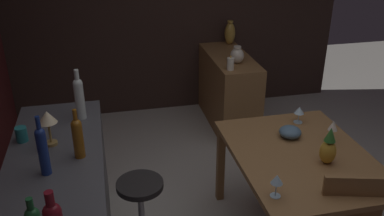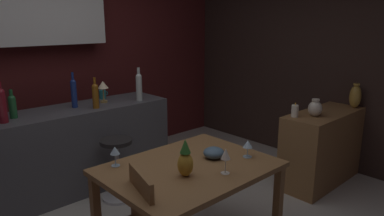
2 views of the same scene
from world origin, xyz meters
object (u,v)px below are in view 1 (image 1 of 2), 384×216
object	(u,v)px
dining_table	(300,164)
counter_lamp	(48,120)
sideboard_cabinet	(228,90)
vase_brass	(230,33)
pineapple_centerpiece	(328,148)
fruit_bowl	(290,132)
wine_glass_left	(333,126)
cup_teal	(21,134)
wine_glass_center	(299,111)
wine_bottle_clear	(79,96)
wine_bottle_amber	(78,136)
vase_ceramic_ivory	(237,55)
wine_glass_right	(277,180)
wine_bottle_cobalt	(43,149)
pillar_candle_tall	(230,64)

from	to	relation	value
dining_table	counter_lamp	xyz separation A→B (m)	(0.24, 1.69, 0.43)
sideboard_cabinet	vase_brass	world-z (taller)	vase_brass
pineapple_centerpiece	fruit_bowl	world-z (taller)	pineapple_centerpiece
wine_glass_left	cup_teal	distance (m)	2.17
wine_glass_center	wine_bottle_clear	xyz separation A→B (m)	(0.13, 1.69, 0.23)
wine_bottle_amber	pineapple_centerpiece	bearing A→B (deg)	-96.46
counter_lamp	vase_ceramic_ivory	distance (m)	2.31
wine_bottle_clear	counter_lamp	size ratio (longest dim) A/B	1.57
wine_glass_right	fruit_bowl	bearing A→B (deg)	-30.91
cup_teal	vase_ceramic_ivory	world-z (taller)	vase_ceramic_ivory
pineapple_centerpiece	vase_brass	size ratio (longest dim) A/B	0.95
wine_glass_center	wine_glass_left	bearing A→B (deg)	-166.30
wine_glass_right	cup_teal	xyz separation A→B (m)	(0.74, 1.51, 0.10)
counter_lamp	pineapple_centerpiece	bearing A→B (deg)	-101.80
dining_table	wine_glass_right	size ratio (longest dim) A/B	8.13
wine_bottle_cobalt	vase_brass	distance (m)	3.13
fruit_bowl	counter_lamp	bearing A→B (deg)	90.23
fruit_bowl	pillar_candle_tall	xyz separation A→B (m)	(1.29, 0.07, 0.10)
wine_bottle_cobalt	wine_bottle_clear	size ratio (longest dim) A/B	0.98
pineapple_centerpiece	wine_bottle_cobalt	distance (m)	1.82
counter_lamp	vase_brass	distance (m)	2.86
wine_bottle_amber	wine_bottle_clear	bearing A→B (deg)	-0.38
sideboard_cabinet	pillar_candle_tall	size ratio (longest dim) A/B	7.25
pillar_candle_tall	pineapple_centerpiece	bearing A→B (deg)	-174.43
wine_bottle_amber	pillar_candle_tall	size ratio (longest dim) A/B	2.16
sideboard_cabinet	pillar_candle_tall	xyz separation A→B (m)	(-0.42, 0.13, 0.47)
wine_glass_center	vase_ceramic_ivory	distance (m)	1.26
dining_table	cup_teal	size ratio (longest dim) A/B	11.11
fruit_bowl	vase_brass	world-z (taller)	vase_brass
wine_glass_right	cup_teal	world-z (taller)	cup_teal
wine_bottle_amber	vase_ceramic_ivory	xyz separation A→B (m)	(1.67, -1.58, -0.14)
pillar_candle_tall	wine_glass_left	bearing A→B (deg)	-167.24
wine_glass_right	pillar_candle_tall	xyz separation A→B (m)	(1.94, -0.32, 0.03)
wine_bottle_clear	vase_brass	distance (m)	2.48
dining_table	wine_bottle_amber	xyz separation A→B (m)	(0.04, 1.50, 0.39)
sideboard_cabinet	counter_lamp	xyz separation A→B (m)	(-1.71, 1.76, 0.67)
cup_teal	counter_lamp	world-z (taller)	counter_lamp
wine_glass_left	pillar_candle_tall	size ratio (longest dim) A/B	1.23
wine_glass_right	wine_glass_left	bearing A→B (deg)	-52.12
vase_brass	wine_bottle_clear	bearing A→B (deg)	136.51
wine_bottle_cobalt	sideboard_cabinet	bearing A→B (deg)	-40.73
dining_table	sideboard_cabinet	distance (m)	1.96
wine_bottle_clear	counter_lamp	xyz separation A→B (m)	(-0.35, 0.19, 0.01)
dining_table	fruit_bowl	distance (m)	0.28
wine_glass_center	cup_teal	world-z (taller)	cup_teal
fruit_bowl	wine_bottle_clear	xyz separation A→B (m)	(0.34, 1.52, 0.29)
sideboard_cabinet	wine_glass_center	world-z (taller)	wine_glass_center
wine_glass_left	vase_ceramic_ivory	bearing A→B (deg)	6.98
wine_glass_left	wine_bottle_amber	world-z (taller)	wine_bottle_amber
counter_lamp	vase_brass	world-z (taller)	counter_lamp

